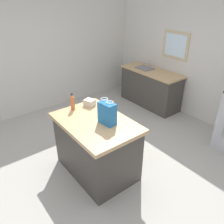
{
  "coord_description": "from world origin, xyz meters",
  "views": [
    {
      "loc": [
        2.4,
        -1.76,
        2.62
      ],
      "look_at": [
        0.0,
        0.1,
        0.97
      ],
      "focal_mm": 36.68,
      "sensor_mm": 36.0,
      "label": 1
    }
  ],
  "objects_px": {
    "shopping_bag": "(107,113)",
    "bottle": "(72,102)",
    "kitchen_island": "(97,146)",
    "small_box": "(90,103)"
  },
  "relations": [
    {
      "from": "shopping_bag",
      "to": "small_box",
      "type": "height_order",
      "value": "shopping_bag"
    },
    {
      "from": "small_box",
      "to": "kitchen_island",
      "type": "bearing_deg",
      "value": -23.39
    },
    {
      "from": "kitchen_island",
      "to": "bottle",
      "type": "xyz_separation_m",
      "value": [
        -0.53,
        -0.08,
        0.58
      ]
    },
    {
      "from": "bottle",
      "to": "kitchen_island",
      "type": "bearing_deg",
      "value": 8.17
    },
    {
      "from": "kitchen_island",
      "to": "shopping_bag",
      "type": "height_order",
      "value": "shopping_bag"
    },
    {
      "from": "shopping_bag",
      "to": "kitchen_island",
      "type": "bearing_deg",
      "value": -148.21
    },
    {
      "from": "small_box",
      "to": "shopping_bag",
      "type": "bearing_deg",
      "value": -9.94
    },
    {
      "from": "shopping_bag",
      "to": "bottle",
      "type": "relative_size",
      "value": 1.34
    },
    {
      "from": "kitchen_island",
      "to": "bottle",
      "type": "relative_size",
      "value": 4.74
    },
    {
      "from": "shopping_bag",
      "to": "bottle",
      "type": "xyz_separation_m",
      "value": [
        -0.68,
        -0.17,
        -0.04
      ]
    }
  ]
}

